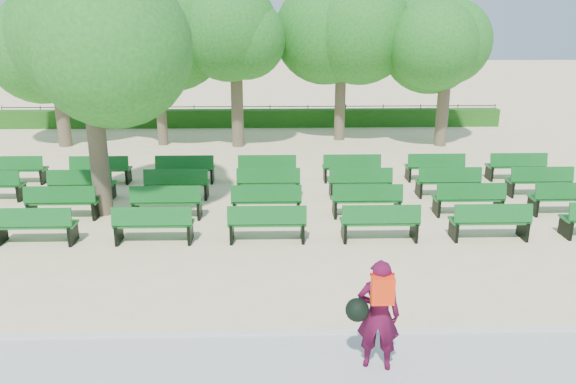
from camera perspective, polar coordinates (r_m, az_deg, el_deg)
The scene contains 9 objects.
ground at distance 16.20m, azimuth -5.53°, elevation -2.70°, with size 120.00×120.00×0.00m, color beige.
paving at distance 9.60m, azimuth -8.57°, elevation -17.89°, with size 30.00×2.20×0.06m, color #B6B6B1.
curb at distance 10.54m, azimuth -7.83°, elevation -14.20°, with size 30.00×0.12×0.10m, color silver.
hedge at distance 29.64m, azimuth -3.77°, elevation 7.49°, with size 26.00×0.70×0.90m, color #1F5616.
fence at distance 30.11m, azimuth -3.73°, elevation 6.77°, with size 26.00×0.10×1.02m, color black, non-canonical shape.
tree_line at distance 25.80m, azimuth -4.08°, elevation 4.97°, with size 21.80×6.80×7.04m, color #227321, non-canonical shape.
bench_array at distance 17.12m, azimuth -2.09°, elevation -1.14°, with size 2.01×0.66×1.26m.
tree_among at distance 16.50m, azimuth -19.78°, elevation 14.44°, with size 5.18×5.18×7.33m.
person at distance 9.23m, azimuth 9.02°, elevation -12.08°, with size 0.93×0.60×1.89m.
Camera 1 is at (1.15, -15.17, 5.55)m, focal length 35.00 mm.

